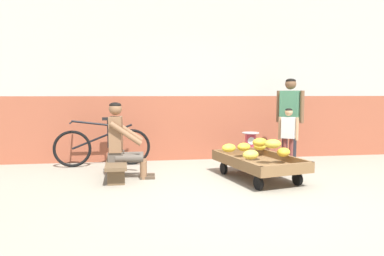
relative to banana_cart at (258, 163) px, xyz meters
The scene contains 12 objects.
ground_plane 1.22m from the banana_cart, 113.56° to the right, with size 80.00×80.00×0.00m, color gray.
back_wall 2.36m from the banana_cart, 104.44° to the left, with size 16.00×0.30×3.24m.
banana_cart is the anchor object (origin of this frame).
banana_pile 0.24m from the banana_cart, 91.38° to the left, with size 0.98×1.03×0.27m.
low_bench 2.11m from the banana_cart, behind, with size 0.35×1.11×0.27m.
vendor_seated 2.05m from the banana_cart, 169.82° to the left, with size 0.69×0.49×1.14m.
plastic_crate 0.99m from the banana_cart, 79.20° to the left, with size 0.36×0.28×0.30m.
weighing_scale 1.01m from the banana_cart, 79.18° to the left, with size 0.30×0.30×0.29m.
bicycle_near_left 2.74m from the banana_cart, 150.53° to the left, with size 1.66×0.48×0.86m.
customer_adult 1.47m from the banana_cart, 46.58° to the left, with size 0.38×0.36×1.53m.
customer_child 0.97m from the banana_cart, 38.39° to the left, with size 0.28×0.23×1.03m.
shopping_bag 0.62m from the banana_cart, 61.34° to the left, with size 0.18×0.12×0.24m, color #D13D4C.
Camera 1 is at (-1.25, -3.88, 1.26)m, focal length 33.21 mm.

